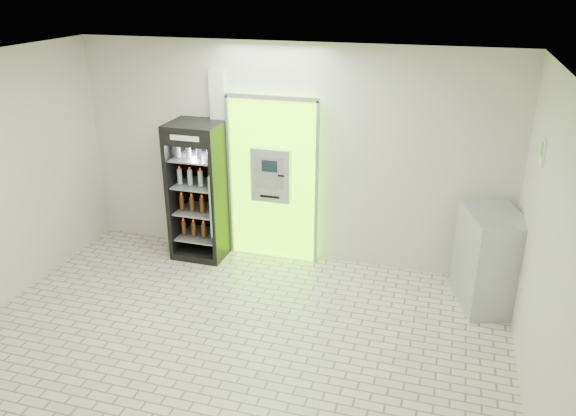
% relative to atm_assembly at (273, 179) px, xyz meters
% --- Properties ---
extents(ground, '(6.00, 6.00, 0.00)m').
position_rel_atm_assembly_xyz_m(ground, '(0.20, -2.41, -1.17)').
color(ground, beige).
rests_on(ground, ground).
extents(room_shell, '(6.00, 6.00, 6.00)m').
position_rel_atm_assembly_xyz_m(room_shell, '(0.20, -2.41, 0.67)').
color(room_shell, beige).
rests_on(room_shell, ground).
extents(atm_assembly, '(1.30, 0.24, 2.33)m').
position_rel_atm_assembly_xyz_m(atm_assembly, '(0.00, 0.00, 0.00)').
color(atm_assembly, '#77FF00').
rests_on(atm_assembly, ground).
extents(pillar, '(0.22, 0.11, 2.60)m').
position_rel_atm_assembly_xyz_m(pillar, '(-0.78, 0.04, 0.13)').
color(pillar, silver).
rests_on(pillar, ground).
extents(beverage_cooler, '(0.73, 0.70, 1.95)m').
position_rel_atm_assembly_xyz_m(beverage_cooler, '(-1.01, -0.24, -0.24)').
color(beverage_cooler, black).
rests_on(beverage_cooler, ground).
extents(steel_cabinet, '(0.85, 1.04, 1.20)m').
position_rel_atm_assembly_xyz_m(steel_cabinet, '(2.89, -0.51, -0.57)').
color(steel_cabinet, '#ABADB2').
rests_on(steel_cabinet, ground).
extents(exit_sign, '(0.02, 0.22, 0.26)m').
position_rel_atm_assembly_xyz_m(exit_sign, '(3.19, -1.01, 0.95)').
color(exit_sign, white).
rests_on(exit_sign, room_shell).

